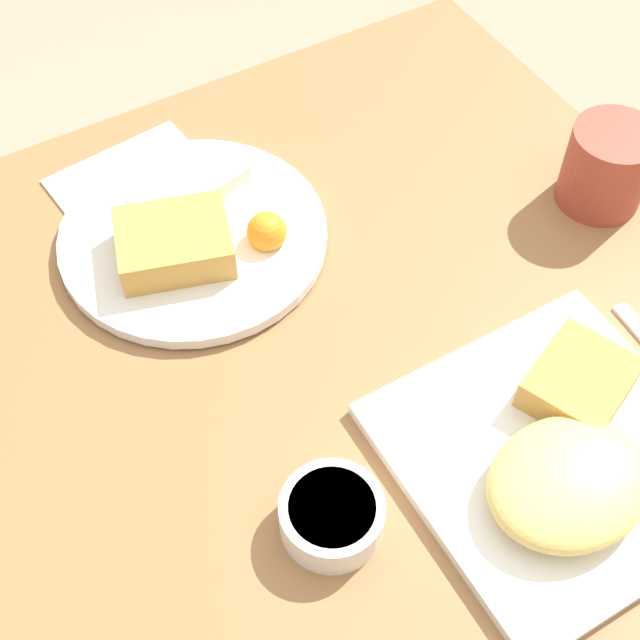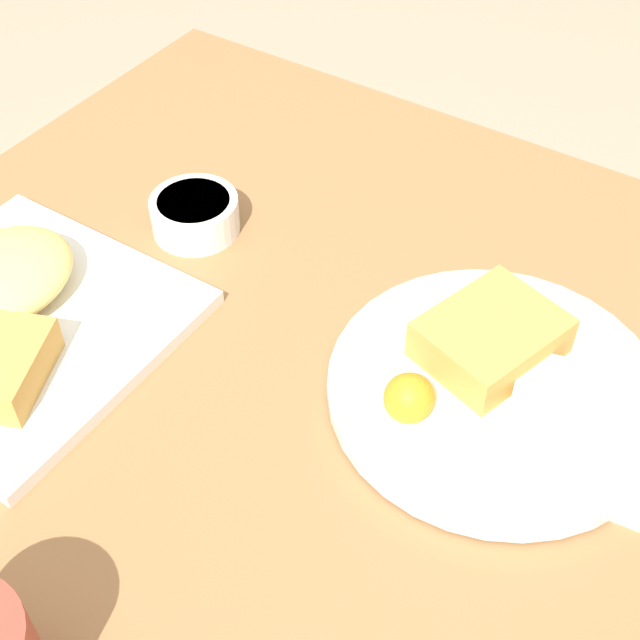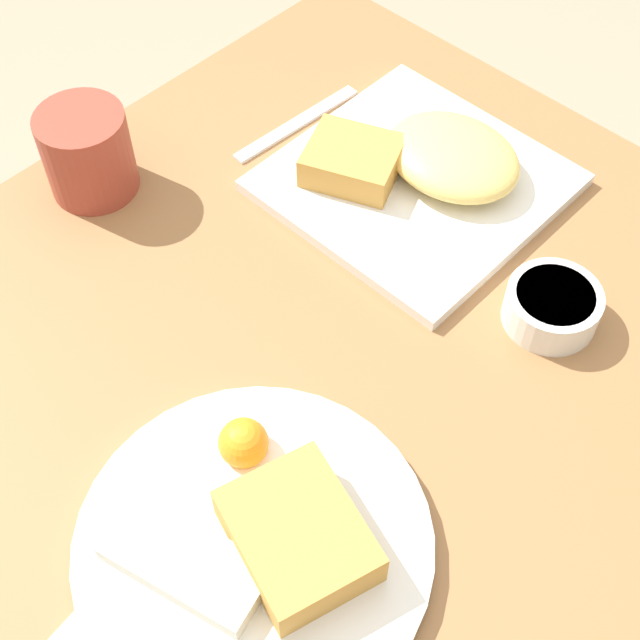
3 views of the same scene
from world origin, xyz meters
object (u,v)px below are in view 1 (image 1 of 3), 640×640
Objects in this scene: sauce_ramekin at (332,515)px; coffee_mug at (607,167)px; plate_square_near at (564,456)px; plate_oval_far at (192,233)px.

coffee_mug reaches higher than sauce_ramekin.
plate_square_near is at bearing -135.93° from coffee_mug.
plate_oval_far is at bearing 158.84° from coffee_mug.
plate_square_near is 2.88× the size of coffee_mug.
coffee_mug is (0.47, 0.19, 0.03)m from sauce_ramekin.
coffee_mug is (0.26, 0.25, 0.03)m from plate_square_near.
plate_oval_far is (-0.18, 0.42, -0.00)m from plate_square_near.
plate_oval_far is 3.04× the size of coffee_mug.
plate_oval_far reaches higher than sauce_ramekin.
coffee_mug reaches higher than plate_oval_far.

